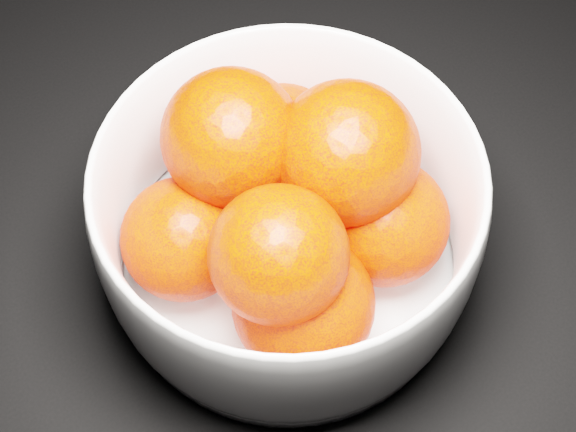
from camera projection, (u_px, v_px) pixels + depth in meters
bowl at (288, 221)px, 0.52m from camera, size 0.25×0.25×0.12m
orange_pile at (290, 204)px, 0.50m from camera, size 0.20×0.20×0.14m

